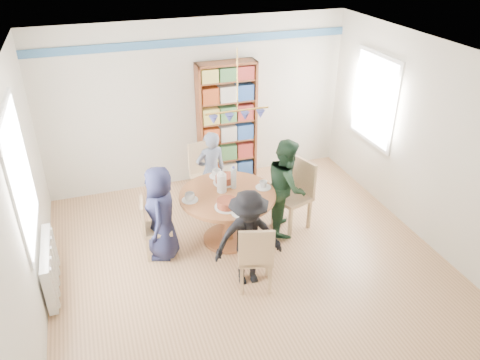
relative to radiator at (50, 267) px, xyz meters
name	(u,v)px	position (x,y,z in m)	size (l,w,h in m)	color
ground	(250,264)	(2.42, -0.30, -0.35)	(5.00, 5.00, 0.00)	tan
room_shell	(209,126)	(2.16, 0.57, 1.30)	(5.00, 5.00, 5.00)	white
radiator	(50,267)	(0.00, 0.00, 0.00)	(0.12, 1.00, 0.60)	silver
dining_table	(228,206)	(2.31, 0.31, 0.21)	(1.30, 1.30, 0.75)	brown
chair_left	(152,225)	(1.27, 0.32, 0.11)	(0.41, 0.41, 0.84)	tan
chair_right	(297,191)	(3.36, 0.36, 0.22)	(0.57, 0.57, 1.03)	tan
chair_far	(206,171)	(2.29, 1.38, 0.20)	(0.53, 0.53, 1.01)	tan
chair_near	(256,255)	(2.32, -0.77, 0.16)	(0.51, 0.51, 0.93)	tan
person_left	(161,213)	(1.40, 0.27, 0.30)	(0.64, 0.41, 1.30)	#1C1F3E
person_right	(286,186)	(3.18, 0.32, 0.35)	(0.68, 0.53, 1.40)	#172F1E
person_far	(211,171)	(2.32, 1.18, 0.29)	(0.47, 0.31, 1.28)	gray
person_near	(248,239)	(2.28, -0.60, 0.29)	(0.83, 0.48, 1.28)	black
bookshelf	(227,124)	(2.85, 2.04, 0.65)	(0.97, 0.29, 2.04)	brown
tableware	(225,188)	(2.28, 0.33, 0.47)	(1.24, 1.24, 0.33)	white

